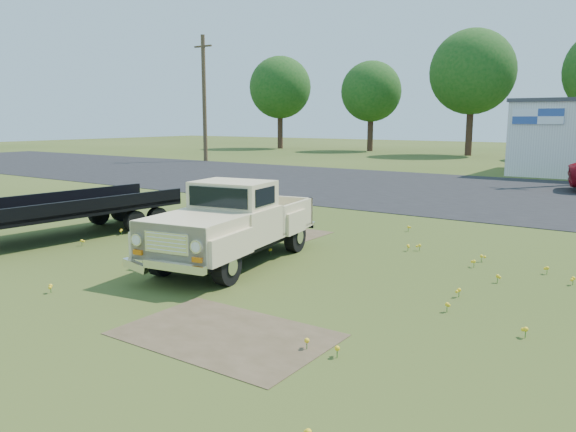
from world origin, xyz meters
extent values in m
plane|color=#344716|center=(0.00, 0.00, 0.00)|extent=(140.00, 140.00, 0.00)
cube|color=black|center=(0.00, 15.00, 0.00)|extent=(90.00, 14.00, 0.02)
cube|color=#4A3D27|center=(1.50, -3.00, 0.00)|extent=(3.00, 2.00, 0.01)
cube|color=#4A3D27|center=(-2.00, 3.50, 0.00)|extent=(2.20, 1.60, 0.01)
cube|color=white|center=(0.50, 22.95, 3.20)|extent=(2.50, 0.08, 0.80)
cylinder|color=#4B3323|center=(-22.00, 22.00, 4.50)|extent=(0.30, 0.30, 9.00)
cube|color=#4B3323|center=(-22.00, 22.00, 8.20)|extent=(1.60, 0.12, 0.12)
cylinder|color=#3B251B|center=(-28.00, 40.00, 1.80)|extent=(0.56, 0.56, 3.60)
sphere|color=#144614|center=(-28.00, 40.00, 6.32)|extent=(6.40, 6.40, 6.40)
cylinder|color=#3B251B|center=(-18.00, 41.00, 1.62)|extent=(0.56, 0.56, 3.24)
sphere|color=#144614|center=(-18.00, 41.00, 5.69)|extent=(5.76, 5.76, 5.76)
cylinder|color=#3B251B|center=(-8.00, 39.50, 1.98)|extent=(0.56, 0.56, 3.96)
sphere|color=#144614|center=(-8.00, 39.50, 6.95)|extent=(7.04, 7.04, 7.04)
camera|label=1|loc=(6.57, -8.78, 3.05)|focal=35.00mm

